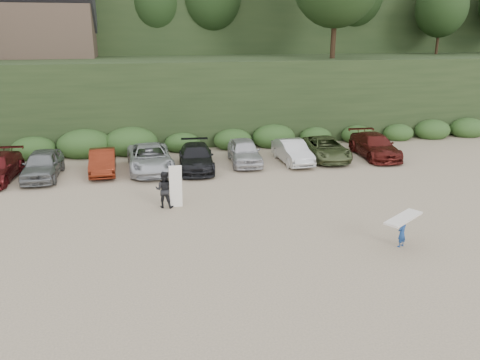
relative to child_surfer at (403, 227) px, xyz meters
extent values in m
plane|color=tan|center=(-4.67, 2.71, -0.84)|extent=(120.00, 120.00, 0.00)
cube|color=black|center=(-4.67, 24.71, 2.16)|extent=(80.00, 14.00, 6.00)
cube|color=black|center=(-4.67, 42.71, 7.16)|extent=(90.00, 30.00, 16.00)
cube|color=#2B491E|center=(-5.22, 17.21, -0.24)|extent=(46.20, 2.00, 1.20)
cube|color=brown|center=(-16.67, 26.71, 7.16)|extent=(8.00, 6.00, 4.00)
imported|color=slate|center=(-15.18, 12.53, -0.05)|extent=(1.98, 4.69, 1.58)
imported|color=#5F1D0E|center=(-11.91, 12.82, -0.16)|extent=(1.57, 4.21, 1.37)
imported|color=#B0B1B7|center=(-9.16, 12.76, -0.08)|extent=(2.76, 5.60, 1.53)
imported|color=black|center=(-6.42, 12.46, -0.11)|extent=(2.48, 5.21, 1.47)
imported|color=#BBBABF|center=(-3.27, 13.08, -0.07)|extent=(2.15, 4.68, 1.56)
imported|color=#BBBBBB|center=(-0.24, 12.61, -0.13)|extent=(1.65, 4.40, 1.44)
imported|color=#4B5632|center=(2.20, 13.03, -0.14)|extent=(2.73, 5.21, 1.40)
imported|color=#4C1411|center=(5.55, 12.79, -0.08)|extent=(2.50, 5.37, 1.52)
imported|color=navy|center=(0.00, 0.00, -0.28)|extent=(0.49, 0.42, 1.13)
cube|color=silver|center=(0.00, 0.00, 0.36)|extent=(2.05, 1.61, 0.08)
imported|color=black|center=(-8.71, 6.30, 0.05)|extent=(1.03, 0.91, 1.78)
cube|color=white|center=(-8.18, 6.12, 0.21)|extent=(0.60, 0.32, 2.10)
camera|label=1|loc=(-9.68, -14.87, 7.17)|focal=35.00mm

